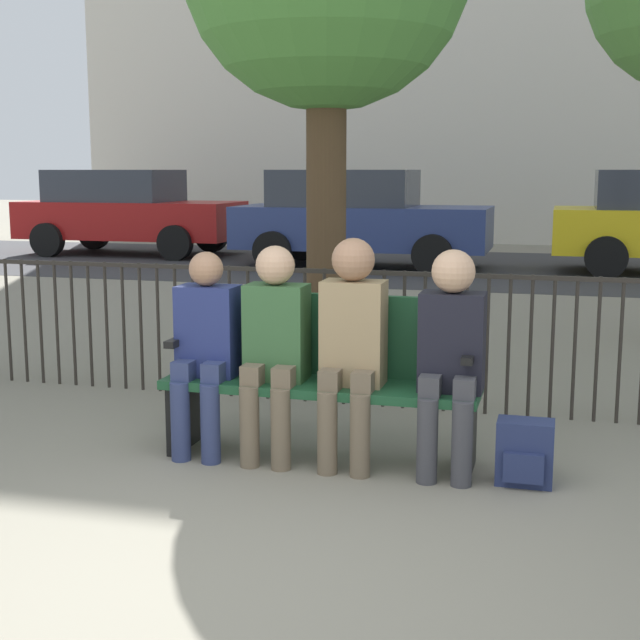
{
  "coord_description": "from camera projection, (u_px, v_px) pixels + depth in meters",
  "views": [
    {
      "loc": [
        1.27,
        -2.96,
        1.62
      ],
      "look_at": [
        0.0,
        1.72,
        0.8
      ],
      "focal_mm": 50.0,
      "sensor_mm": 36.0,
      "label": 1
    }
  ],
  "objects": [
    {
      "name": "ground_plane",
      "position": [
        202.0,
        597.0,
        3.41
      ],
      "size": [
        80.0,
        80.0,
        0.0
      ],
      "primitive_type": "plane",
      "color": "gray"
    },
    {
      "name": "park_bench",
      "position": [
        324.0,
        371.0,
        5.04
      ],
      "size": [
        1.77,
        0.45,
        0.92
      ],
      "color": "#194728",
      "rests_on": "ground"
    },
    {
      "name": "seated_person_0",
      "position": [
        206.0,
        342.0,
        5.06
      ],
      "size": [
        0.34,
        0.39,
        1.16
      ],
      "color": "navy",
      "rests_on": "ground"
    },
    {
      "name": "seated_person_1",
      "position": [
        274.0,
        341.0,
        4.95
      ],
      "size": [
        0.34,
        0.39,
        1.21
      ],
      "color": "brown",
      "rests_on": "ground"
    },
    {
      "name": "seated_person_2",
      "position": [
        352.0,
        339.0,
        4.83
      ],
      "size": [
        0.34,
        0.39,
        1.26
      ],
      "color": "brown",
      "rests_on": "ground"
    },
    {
      "name": "seated_person_3",
      "position": [
        451.0,
        349.0,
        4.69
      ],
      "size": [
        0.34,
        0.39,
        1.21
      ],
      "color": "#3D3D42",
      "rests_on": "ground"
    },
    {
      "name": "backpack",
      "position": [
        525.0,
        453.0,
        4.62
      ],
      "size": [
        0.29,
        0.22,
        0.34
      ],
      "color": "navy",
      "rests_on": "ground"
    },
    {
      "name": "fence_railing",
      "position": [
        364.0,
        326.0,
        6.11
      ],
      "size": [
        9.01,
        0.03,
        0.95
      ],
      "color": "#2D2823",
      "rests_on": "ground"
    },
    {
      "name": "street_surface",
      "position": [
        482.0,
        268.0,
        14.83
      ],
      "size": [
        24.0,
        6.0,
        0.01
      ],
      "color": "#333335",
      "rests_on": "ground"
    },
    {
      "name": "parked_car_0",
      "position": [
        357.0,
        217.0,
        14.87
      ],
      "size": [
        4.2,
        1.94,
        1.62
      ],
      "color": "navy",
      "rests_on": "ground"
    },
    {
      "name": "parked_car_1",
      "position": [
        126.0,
        211.0,
        17.14
      ],
      "size": [
        4.2,
        1.94,
        1.62
      ],
      "color": "maroon",
      "rests_on": "ground"
    }
  ]
}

